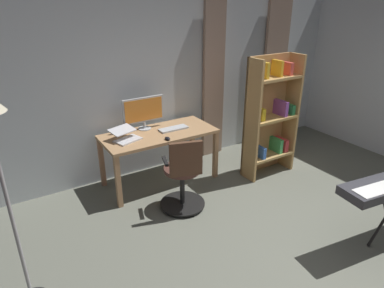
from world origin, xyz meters
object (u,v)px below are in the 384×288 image
(laptop, at_px, (126,136))
(computer_mouse, at_px, (167,138))
(bookshelf, at_px, (270,116))
(desk, at_px, (159,139))
(computer_monitor, at_px, (143,111))
(office_chair, at_px, (183,177))
(computer_keyboard, at_px, (173,129))

(laptop, bearing_deg, computer_mouse, 130.85)
(computer_mouse, height_order, bookshelf, bookshelf)
(desk, height_order, computer_monitor, computer_monitor)
(office_chair, height_order, laptop, office_chair)
(office_chair, xyz_separation_m, computer_mouse, (-0.06, -0.49, 0.31))
(computer_keyboard, distance_m, bookshelf, 1.37)
(computer_keyboard, xyz_separation_m, laptop, (0.69, 0.00, 0.04))
(computer_monitor, xyz_separation_m, laptop, (0.37, 0.24, -0.21))
(office_chair, xyz_separation_m, computer_monitor, (0.02, -1.00, 0.55))
(bookshelf, bearing_deg, computer_monitor, -26.25)
(computer_monitor, xyz_separation_m, bookshelf, (-1.58, 0.78, -0.14))
(computer_monitor, height_order, laptop, computer_monitor)
(computer_keyboard, height_order, laptop, laptop)
(office_chair, bearing_deg, bookshelf, 25.25)
(computer_keyboard, relative_size, computer_mouse, 4.05)
(office_chair, bearing_deg, computer_monitor, 108.51)
(laptop, relative_size, bookshelf, 0.23)
(desk, distance_m, laptop, 0.49)
(computer_monitor, distance_m, bookshelf, 1.77)
(computer_keyboard, xyz_separation_m, computer_mouse, (0.24, 0.28, 0.01))
(desk, xyz_separation_m, office_chair, (0.08, 0.77, -0.20))
(computer_monitor, bearing_deg, desk, 113.96)
(computer_monitor, relative_size, computer_mouse, 5.88)
(computer_keyboard, bearing_deg, laptop, 0.15)
(computer_mouse, xyz_separation_m, bookshelf, (-1.50, 0.27, 0.10))
(laptop, distance_m, bookshelf, 2.02)
(computer_mouse, bearing_deg, bookshelf, 169.94)
(office_chair, height_order, computer_keyboard, office_chair)
(desk, xyz_separation_m, laptop, (0.47, 0.01, 0.14))
(computer_monitor, relative_size, laptop, 1.47)
(desk, relative_size, computer_monitor, 2.60)
(computer_keyboard, distance_m, computer_mouse, 0.37)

